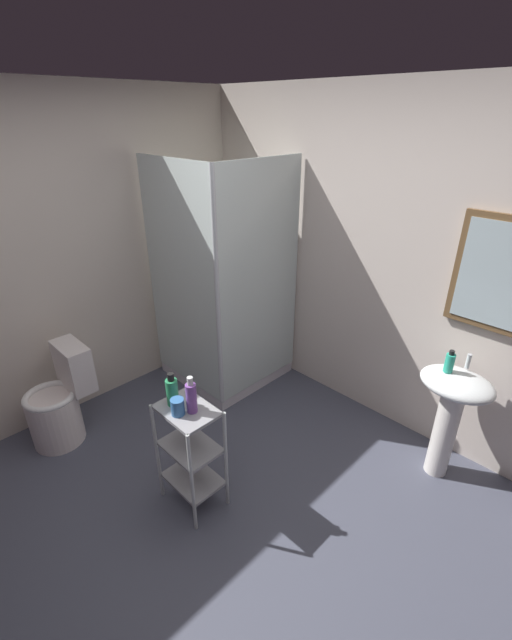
# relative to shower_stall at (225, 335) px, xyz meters

# --- Properties ---
(ground_plane) EXTENTS (4.20, 4.20, 0.02)m
(ground_plane) POSITION_rel_shower_stall_xyz_m (1.20, -1.23, -0.47)
(ground_plane) COLOR #494C5B
(wall_back) EXTENTS (4.20, 0.14, 2.50)m
(wall_back) POSITION_rel_shower_stall_xyz_m (1.21, 0.62, 0.79)
(wall_back) COLOR beige
(wall_back) RESTS_ON ground_plane
(wall_left) EXTENTS (0.10, 4.20, 2.50)m
(wall_left) POSITION_rel_shower_stall_xyz_m (-0.65, -1.23, 0.79)
(wall_left) COLOR beige
(wall_left) RESTS_ON ground_plane
(shower_stall) EXTENTS (0.92, 0.92, 2.00)m
(shower_stall) POSITION_rel_shower_stall_xyz_m (0.00, 0.00, 0.00)
(shower_stall) COLOR white
(shower_stall) RESTS_ON ground_plane
(pedestal_sink) EXTENTS (0.46, 0.37, 0.81)m
(pedestal_sink) POSITION_rel_shower_stall_xyz_m (1.92, 0.29, 0.12)
(pedestal_sink) COLOR white
(pedestal_sink) RESTS_ON ground_plane
(sink_faucet) EXTENTS (0.03, 0.03, 0.10)m
(sink_faucet) POSITION_rel_shower_stall_xyz_m (1.92, 0.41, 0.40)
(sink_faucet) COLOR silver
(sink_faucet) RESTS_ON pedestal_sink
(toilet) EXTENTS (0.37, 0.49, 0.76)m
(toilet) POSITION_rel_shower_stall_xyz_m (-0.28, -1.41, -0.15)
(toilet) COLOR white
(toilet) RESTS_ON ground_plane
(storage_cart) EXTENTS (0.38, 0.28, 0.74)m
(storage_cart) POSITION_rel_shower_stall_xyz_m (0.90, -1.07, -0.03)
(storage_cart) COLOR silver
(storage_cart) RESTS_ON ground_plane
(hand_soap_bottle) EXTENTS (0.06, 0.06, 0.15)m
(hand_soap_bottle) POSITION_rel_shower_stall_xyz_m (1.85, 0.28, 0.41)
(hand_soap_bottle) COLOR #2DBC99
(hand_soap_bottle) RESTS_ON pedestal_sink
(conditioner_bottle_purple) EXTENTS (0.06, 0.06, 0.24)m
(conditioner_bottle_purple) POSITION_rel_shower_stall_xyz_m (0.94, -1.06, 0.38)
(conditioner_bottle_purple) COLOR #7B479E
(conditioner_bottle_purple) RESTS_ON storage_cart
(body_wash_bottle_green) EXTENTS (0.07, 0.07, 0.21)m
(body_wash_bottle_green) POSITION_rel_shower_stall_xyz_m (0.81, -1.10, 0.37)
(body_wash_bottle_green) COLOR #2B9359
(body_wash_bottle_green) RESTS_ON storage_cart
(rinse_cup) EXTENTS (0.08, 0.08, 0.10)m
(rinse_cup) POSITION_rel_shower_stall_xyz_m (0.90, -1.13, 0.33)
(rinse_cup) COLOR #3870B2
(rinse_cup) RESTS_ON storage_cart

